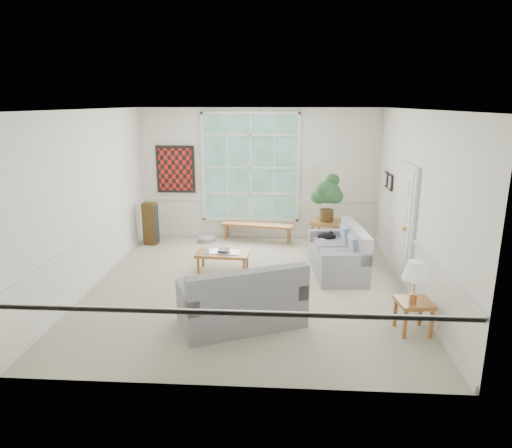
{
  "coord_description": "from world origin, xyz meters",
  "views": [
    {
      "loc": [
        0.58,
        -7.48,
        3.11
      ],
      "look_at": [
        0.1,
        0.2,
        1.05
      ],
      "focal_mm": 32.0,
      "sensor_mm": 36.0,
      "label": 1
    }
  ],
  "objects_px": {
    "loveseat_right": "(337,250)",
    "end_table": "(326,234)",
    "side_table": "(413,316)",
    "coffee_table": "(223,261)",
    "loveseat_front": "(241,294)"
  },
  "relations": [
    {
      "from": "loveseat_right",
      "to": "end_table",
      "type": "height_order",
      "value": "loveseat_right"
    },
    {
      "from": "end_table",
      "to": "side_table",
      "type": "height_order",
      "value": "end_table"
    },
    {
      "from": "loveseat_right",
      "to": "coffee_table",
      "type": "height_order",
      "value": "loveseat_right"
    },
    {
      "from": "end_table",
      "to": "loveseat_front",
      "type": "bearing_deg",
      "value": -112.56
    },
    {
      "from": "loveseat_front",
      "to": "side_table",
      "type": "relative_size",
      "value": 3.68
    },
    {
      "from": "loveseat_right",
      "to": "side_table",
      "type": "xyz_separation_m",
      "value": [
        0.81,
        -2.25,
        -0.21
      ]
    },
    {
      "from": "end_table",
      "to": "side_table",
      "type": "relative_size",
      "value": 1.31
    },
    {
      "from": "end_table",
      "to": "side_table",
      "type": "xyz_separation_m",
      "value": [
        0.88,
        -3.79,
        -0.07
      ]
    },
    {
      "from": "loveseat_front",
      "to": "side_table",
      "type": "xyz_separation_m",
      "value": [
        2.41,
        -0.1,
        -0.23
      ]
    },
    {
      "from": "loveseat_front",
      "to": "loveseat_right",
      "type": "bearing_deg",
      "value": 29.95
    },
    {
      "from": "end_table",
      "to": "loveseat_right",
      "type": "bearing_deg",
      "value": -87.44
    },
    {
      "from": "loveseat_front",
      "to": "side_table",
      "type": "distance_m",
      "value": 2.42
    },
    {
      "from": "side_table",
      "to": "loveseat_front",
      "type": "bearing_deg",
      "value": 177.61
    },
    {
      "from": "loveseat_right",
      "to": "end_table",
      "type": "xyz_separation_m",
      "value": [
        -0.07,
        1.54,
        -0.14
      ]
    },
    {
      "from": "coffee_table",
      "to": "side_table",
      "type": "distance_m",
      "value": 3.69
    }
  ]
}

